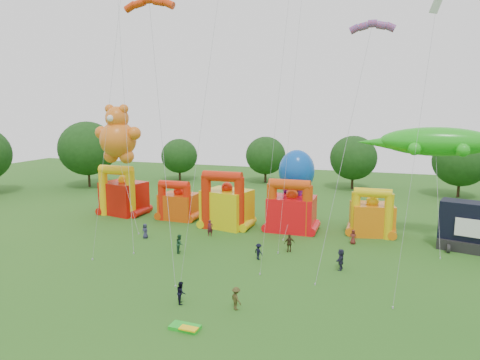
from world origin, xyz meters
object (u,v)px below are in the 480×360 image
(bouncy_castle_0, at_px, (123,195))
(spectator_4, at_px, (289,243))
(bouncy_castle_2, at_px, (226,205))
(teddy_bear_kite, at_px, (123,168))
(spectator_0, at_px, (145,231))
(octopus_kite, at_px, (296,177))
(gecko_kite, at_px, (437,152))

(bouncy_castle_0, relative_size, spectator_4, 3.69)
(bouncy_castle_2, bearing_deg, teddy_bear_kite, -163.54)
(teddy_bear_kite, distance_m, spectator_0, 8.95)
(teddy_bear_kite, xyz_separation_m, spectator_4, (21.21, -3.34, -6.35))
(teddy_bear_kite, height_order, spectator_0, teddy_bear_kite)
(octopus_kite, xyz_separation_m, spectator_0, (-14.95, -10.37, -5.28))
(bouncy_castle_2, bearing_deg, spectator_0, -133.84)
(bouncy_castle_0, distance_m, teddy_bear_kite, 7.97)
(teddy_bear_kite, bearing_deg, gecko_kite, 8.22)
(octopus_kite, height_order, spectator_4, octopus_kite)
(teddy_bear_kite, relative_size, spectator_4, 8.00)
(teddy_bear_kite, bearing_deg, bouncy_castle_2, 16.46)
(bouncy_castle_2, relative_size, octopus_kite, 0.74)
(bouncy_castle_2, distance_m, spectator_4, 11.67)
(bouncy_castle_2, height_order, spectator_0, bouncy_castle_2)
(gecko_kite, distance_m, spectator_4, 18.52)
(teddy_bear_kite, bearing_deg, octopus_kite, 18.37)
(octopus_kite, xyz_separation_m, spectator_4, (1.33, -9.94, -5.19))
(octopus_kite, distance_m, spectator_0, 18.95)
(bouncy_castle_0, distance_m, spectator_4, 26.48)
(bouncy_castle_0, xyz_separation_m, gecko_kite, (38.94, -0.14, 7.15))
(spectator_0, distance_m, spectator_4, 16.28)
(bouncy_castle_2, height_order, teddy_bear_kite, teddy_bear_kite)
(gecko_kite, distance_m, spectator_0, 32.72)
(bouncy_castle_0, xyz_separation_m, spectator_4, (25.00, -8.56, -1.68))
(octopus_kite, bearing_deg, spectator_0, -145.26)
(bouncy_castle_2, bearing_deg, octopus_kite, 21.17)
(teddy_bear_kite, height_order, gecko_kite, teddy_bear_kite)
(spectator_0, relative_size, spectator_4, 0.89)
(teddy_bear_kite, relative_size, octopus_kite, 1.57)
(teddy_bear_kite, distance_m, octopus_kite, 20.98)
(bouncy_castle_0, height_order, bouncy_castle_2, bouncy_castle_2)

